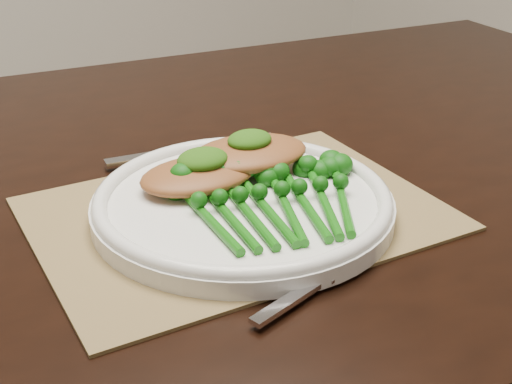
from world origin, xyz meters
TOP-DOWN VIEW (x-y plane):
  - placemat at (-0.01, -0.08)m, footprint 0.42×0.33m
  - dinner_plate at (-0.01, -0.09)m, footprint 0.30×0.30m
  - knife at (0.01, 0.08)m, footprint 0.21×0.06m
  - fork at (-0.02, -0.23)m, footprint 0.16×0.05m
  - chicken_fillet_left at (-0.03, -0.04)m, footprint 0.13×0.10m
  - chicken_fillet_right at (0.04, -0.03)m, footprint 0.14×0.11m
  - pesto_dollop_left at (-0.02, -0.04)m, footprint 0.05×0.05m
  - pesto_dollop_right at (0.04, -0.03)m, footprint 0.05×0.04m
  - broccolini_bundle at (0.00, -0.13)m, footprint 0.20×0.22m

SIDE VIEW (x-z plane):
  - placemat at x=-0.01m, z-range 0.75..0.75m
  - fork at x=-0.02m, z-range 0.75..0.76m
  - knife at x=0.01m, z-range 0.75..0.76m
  - dinner_plate at x=-0.01m, z-range 0.75..0.78m
  - broccolini_bundle at x=0.00m, z-range 0.76..0.79m
  - chicken_fillet_left at x=-0.03m, z-range 0.77..0.80m
  - chicken_fillet_right at x=0.04m, z-range 0.78..0.80m
  - pesto_dollop_left at x=-0.02m, z-range 0.79..0.81m
  - pesto_dollop_right at x=0.04m, z-range 0.80..0.81m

